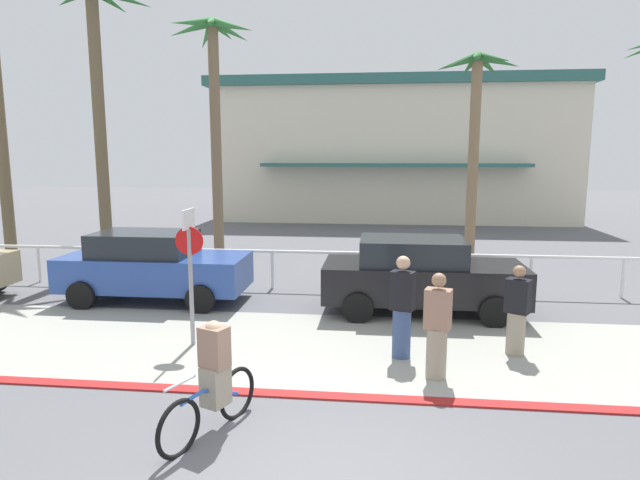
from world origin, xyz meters
TOP-DOWN VIEW (x-y plane):
  - ground_plane at (0.00, 10.00)m, footprint 80.00×80.00m
  - sidewalk_strip at (0.00, 4.20)m, footprint 44.00×4.00m
  - curb_paint at (0.00, 2.20)m, footprint 44.00×0.24m
  - building_backdrop at (1.23, 25.99)m, footprint 19.18×9.41m
  - rail_fence at (-0.00, 8.50)m, footprint 26.50×0.08m
  - stop_sign_bike_lane at (-2.83, 4.09)m, footprint 0.52×0.56m
  - palm_tree_2 at (-7.87, 10.62)m, footprint 2.90×3.05m
  - palm_tree_3 at (-5.06, 13.01)m, footprint 2.99×3.28m
  - palm_tree_4 at (3.77, 13.93)m, footprint 2.81×3.20m
  - car_blue_1 at (-4.82, 6.98)m, footprint 4.40×2.02m
  - car_black_2 at (1.53, 6.69)m, footprint 4.40×2.02m
  - cyclist_blue_0 at (-1.47, 1.05)m, footprint 0.78×1.69m
  - pedestrian_0 at (3.03, 4.24)m, footprint 0.48×0.44m
  - pedestrian_1 at (1.01, 3.88)m, footprint 0.46×0.41m
  - pedestrian_2 at (1.53, 3.05)m, footprint 0.46×0.40m

SIDE VIEW (x-z plane):
  - ground_plane at x=0.00m, z-range 0.00..0.00m
  - sidewalk_strip at x=0.00m, z-range 0.00..0.02m
  - curb_paint at x=0.00m, z-range 0.00..0.03m
  - cyclist_blue_0 at x=-1.47m, z-range -0.06..1.44m
  - pedestrian_0 at x=3.03m, z-range -0.07..1.56m
  - pedestrian_2 at x=1.53m, z-range -0.06..1.66m
  - rail_fence at x=0.00m, z-range 0.32..1.36m
  - pedestrian_1 at x=1.01m, z-range -0.06..1.77m
  - car_blue_1 at x=-4.82m, z-range 0.03..1.72m
  - car_black_2 at x=1.53m, z-range 0.03..1.72m
  - stop_sign_bike_lane at x=-2.83m, z-range 0.40..2.96m
  - building_backdrop at x=1.23m, z-range 0.02..7.43m
  - palm_tree_4 at x=3.77m, z-range 1.66..8.58m
  - palm_tree_3 at x=-5.06m, z-range 2.09..10.11m
  - palm_tree_2 at x=-7.87m, z-range 2.15..10.62m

